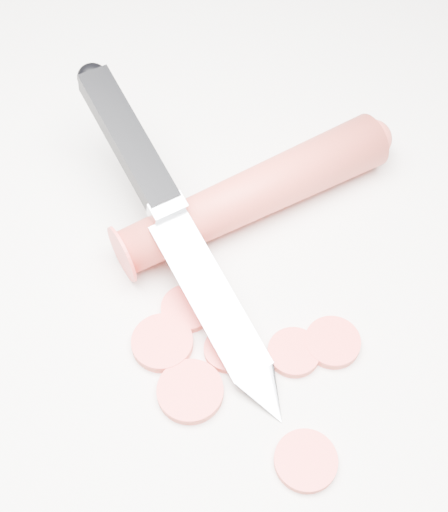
{
  "coord_description": "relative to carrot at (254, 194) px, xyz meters",
  "views": [
    {
      "loc": [
        0.0,
        -0.24,
        0.4
      ],
      "look_at": [
        0.0,
        0.01,
        0.02
      ],
      "focal_mm": 50.0,
      "sensor_mm": 36.0,
      "label": 1
    }
  ],
  "objects": [
    {
      "name": "ground",
      "position": [
        -0.02,
        -0.06,
        -0.02
      ],
      "size": [
        2.4,
        2.4,
        0.0
      ],
      "primitive_type": "plane",
      "color": "silver",
      "rests_on": "ground"
    },
    {
      "name": "carrot",
      "position": [
        0.0,
        0.0,
        0.0
      ],
      "size": [
        0.19,
        0.13,
        0.03
      ],
      "primitive_type": "cylinder",
      "rotation": [
        1.57,
        0.0,
        -1.04
      ],
      "color": "red",
      "rests_on": "ground"
    },
    {
      "name": "carrot_slice_0",
      "position": [
        -0.04,
        -0.14,
        -0.02
      ],
      "size": [
        0.04,
        0.04,
        0.01
      ],
      "primitive_type": "cylinder",
      "color": "#F23D39",
      "rests_on": "ground"
    },
    {
      "name": "carrot_slice_1",
      "position": [
        -0.02,
        -0.11,
        -0.02
      ],
      "size": [
        0.03,
        0.03,
        0.01
      ],
      "primitive_type": "cylinder",
      "color": "#F23D39",
      "rests_on": "ground"
    },
    {
      "name": "carrot_slice_2",
      "position": [
        0.02,
        -0.11,
        -0.02
      ],
      "size": [
        0.03,
        0.03,
        0.01
      ],
      "primitive_type": "cylinder",
      "color": "#F23D39",
      "rests_on": "ground"
    },
    {
      "name": "carrot_slice_3",
      "position": [
        0.03,
        -0.18,
        -0.02
      ],
      "size": [
        0.04,
        0.04,
        0.01
      ],
      "primitive_type": "cylinder",
      "color": "#F23D39",
      "rests_on": "ground"
    },
    {
      "name": "carrot_slice_4",
      "position": [
        0.05,
        -0.1,
        -0.02
      ],
      "size": [
        0.03,
        0.03,
        0.01
      ],
      "primitive_type": "cylinder",
      "color": "#F23D39",
      "rests_on": "ground"
    },
    {
      "name": "carrot_slice_5",
      "position": [
        -0.04,
        -0.08,
        -0.02
      ],
      "size": [
        0.03,
        0.03,
        0.01
      ],
      "primitive_type": "cylinder",
      "color": "#F23D39",
      "rests_on": "ground"
    },
    {
      "name": "carrot_slice_6",
      "position": [
        -0.06,
        -0.1,
        -0.02
      ],
      "size": [
        0.04,
        0.04,
        0.01
      ],
      "primitive_type": "cylinder",
      "color": "#F23D39",
      "rests_on": "ground"
    },
    {
      "name": "kitchen_knife",
      "position": [
        -0.05,
        -0.04,
        0.02
      ],
      "size": [
        0.16,
        0.24,
        0.08
      ],
      "primitive_type": null,
      "color": "#B3B6BA",
      "rests_on": "ground"
    }
  ]
}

